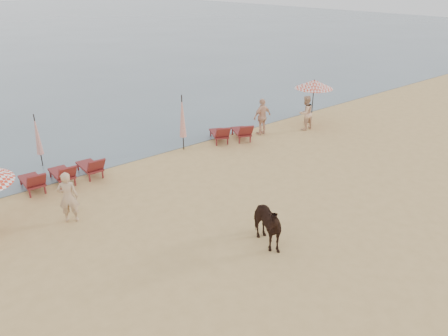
# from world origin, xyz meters

# --- Properties ---
(ground) EXTENTS (120.00, 120.00, 0.00)m
(ground) POSITION_xyz_m (0.00, 0.00, 0.00)
(ground) COLOR tan
(ground) RESTS_ON ground
(lounger_cluster_left) EXTENTS (3.02, 1.86, 0.65)m
(lounger_cluster_left) POSITION_xyz_m (-4.27, 9.72, 0.45)
(lounger_cluster_left) COLOR maroon
(lounger_cluster_left) RESTS_ON ground
(lounger_cluster_right) EXTENTS (2.40, 2.36, 0.65)m
(lounger_cluster_right) POSITION_xyz_m (3.93, 9.22, 0.45)
(lounger_cluster_right) COLOR maroon
(lounger_cluster_right) RESTS_ON ground
(umbrella_open_right) EXTENTS (2.03, 2.03, 2.47)m
(umbrella_open_right) POSITION_xyz_m (9.05, 8.49, 2.23)
(umbrella_open_right) COLOR black
(umbrella_open_right) RESTS_ON ground
(umbrella_closed_left) EXTENTS (0.28, 0.28, 2.34)m
(umbrella_closed_left) POSITION_xyz_m (-4.36, 12.01, 1.44)
(umbrella_closed_left) COLOR black
(umbrella_closed_left) RESTS_ON ground
(umbrella_closed_right) EXTENTS (0.32, 0.32, 2.63)m
(umbrella_closed_right) POSITION_xyz_m (1.46, 9.80, 1.62)
(umbrella_closed_right) COLOR black
(umbrella_closed_right) RESTS_ON ground
(cow) EXTENTS (1.22, 1.90, 1.48)m
(cow) POSITION_xyz_m (-1.16, 1.69, 0.74)
(cow) COLOR black
(cow) RESTS_ON ground
(beachgoer_left) EXTENTS (0.78, 0.70, 1.78)m
(beachgoer_left) POSITION_xyz_m (-5.15, 6.79, 0.89)
(beachgoer_left) COLOR tan
(beachgoer_left) RESTS_ON ground
(beachgoer_right_a) EXTENTS (0.90, 0.71, 1.82)m
(beachgoer_right_a) POSITION_xyz_m (8.11, 8.13, 0.91)
(beachgoer_right_a) COLOR #DBAB89
(beachgoer_right_a) RESTS_ON ground
(beachgoer_right_b) EXTENTS (1.11, 0.48, 1.88)m
(beachgoer_right_b) POSITION_xyz_m (5.81, 9.02, 0.94)
(beachgoer_right_b) COLOR #E3AE8E
(beachgoer_right_b) RESTS_ON ground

